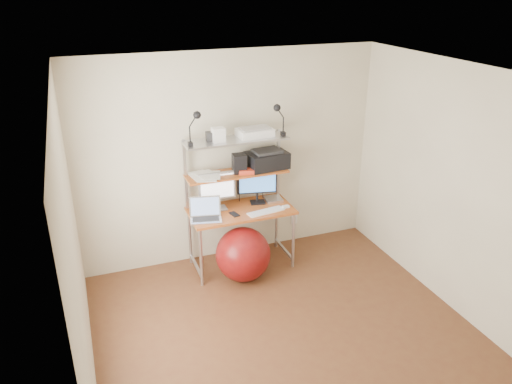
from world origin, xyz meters
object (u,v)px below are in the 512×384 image
(monitor_silver, at_px, (217,188))
(printer, at_px, (267,159))
(exercise_ball, at_px, (243,254))
(laptop, at_px, (205,214))
(monitor_black, at_px, (257,184))

(monitor_silver, bearing_deg, printer, 4.19)
(monitor_silver, distance_m, exercise_ball, 0.81)
(laptop, xyz_separation_m, exercise_ball, (0.37, -0.20, -0.48))
(monitor_silver, height_order, monitor_black, monitor_black)
(printer, bearing_deg, laptop, -169.50)
(laptop, bearing_deg, monitor_black, 28.94)
(monitor_black, xyz_separation_m, laptop, (-0.69, -0.20, -0.19))
(laptop, distance_m, exercise_ball, 0.64)
(monitor_black, height_order, printer, printer)
(exercise_ball, bearing_deg, monitor_silver, 112.35)
(exercise_ball, bearing_deg, laptop, 151.03)
(monitor_black, height_order, laptop, monitor_black)
(monitor_black, relative_size, printer, 0.97)
(laptop, height_order, exercise_ball, laptop)
(monitor_silver, xyz_separation_m, monitor_black, (0.49, 0.00, -0.02))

